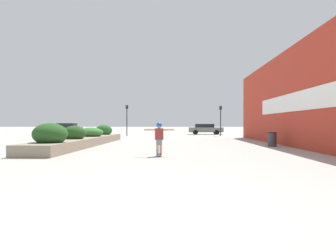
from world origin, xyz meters
The scene contains 10 objects.
ground_plane centered at (0.00, 0.00, 0.00)m, with size 300.00×300.00×0.00m, color #A3A099.
building_wall_right centered at (8.14, 11.24, 3.15)m, with size 0.67×31.54×6.32m.
planter_box centered at (-5.57, 14.18, 0.49)m, with size 1.95×15.31×1.50m.
skateboard centered at (-0.07, 7.85, 0.07)m, with size 0.30×0.64×0.09m.
skateboarder centered at (-0.07, 7.85, 0.96)m, with size 1.34×0.29×1.44m.
trash_bin centered at (6.88, 14.00, 0.46)m, with size 0.57×0.57×0.92m.
car_leftmost centered at (-15.34, 36.86, 0.82)m, with size 4.46×1.97×1.57m.
car_center_left centered at (4.60, 36.43, 0.78)m, with size 4.74×1.91×1.47m.
traffic_light_left centered at (-5.45, 30.56, 2.54)m, with size 0.28×0.30×3.76m.
traffic_light_right centered at (5.91, 30.67, 2.47)m, with size 0.28×0.30×3.65m.
Camera 1 is at (0.79, -5.60, 1.45)m, focal length 32.00 mm.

